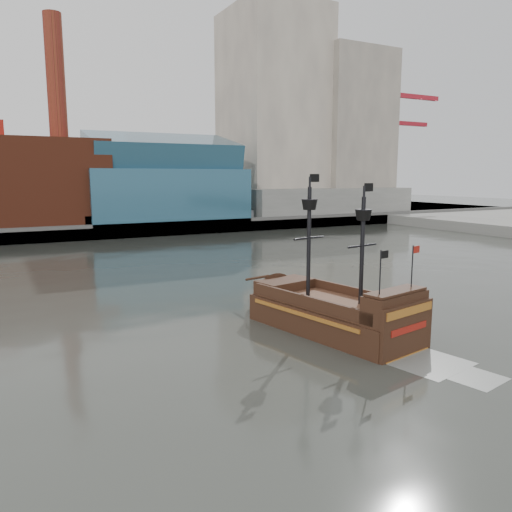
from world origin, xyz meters
TOP-DOWN VIEW (x-y plane):
  - ground at (0.00, 0.00)m, footprint 400.00×400.00m
  - promenade_far at (0.00, 92.00)m, footprint 220.00×60.00m
  - seawall at (0.00, 62.50)m, footprint 220.00×1.00m
  - skyline at (5.21, 84.56)m, footprint 149.00×45.00m
  - crane_a at (78.63, 82.00)m, footprint 22.50×4.00m
  - crane_b at (88.23, 92.00)m, footprint 19.10×4.00m
  - pirate_ship at (0.76, 2.32)m, footprint 7.54×16.16m

SIDE VIEW (x-z plane):
  - ground at x=0.00m, z-range 0.00..0.00m
  - promenade_far at x=0.00m, z-range 0.00..2.00m
  - pirate_ship at x=0.76m, z-range -4.77..6.88m
  - seawall at x=0.00m, z-range 0.00..2.60m
  - crane_b at x=88.23m, z-range 2.45..28.70m
  - crane_a at x=78.63m, z-range 2.99..35.24m
  - skyline at x=5.21m, z-range -6.45..55.55m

